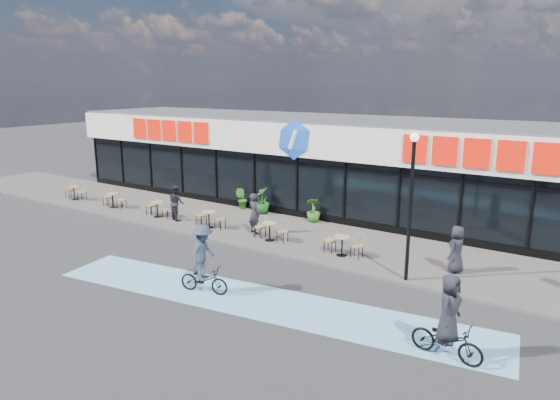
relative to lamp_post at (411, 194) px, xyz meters
name	(u,v)px	position (x,y,z in m)	size (l,w,h in m)	color
ground	(196,261)	(-7.10, -2.30, -2.96)	(120.00, 120.00, 0.00)	#28282B
sidewalk	(267,230)	(-7.10, 2.20, -2.91)	(44.00, 5.00, 0.10)	#544E4A
bike_lane	(260,301)	(-3.10, -3.80, -2.95)	(14.00, 2.20, 0.01)	#6BACCB
building	(327,162)	(-7.10, 7.63, -0.62)	(30.60, 6.57, 4.75)	black
lamp_post	(411,194)	(0.00, 0.00, 0.00)	(0.28, 0.28, 4.76)	black
bistro_set_0	(76,191)	(-19.07, 1.02, -2.40)	(1.54, 0.62, 0.90)	tan
bistro_set_1	(114,198)	(-15.82, 1.02, -2.40)	(1.54, 0.62, 0.90)	tan
bistro_set_2	(159,207)	(-12.56, 1.02, -2.40)	(1.54, 0.62, 0.90)	tan
bistro_set_3	(210,217)	(-9.30, 1.02, -2.40)	(1.54, 0.62, 0.90)	tan
bistro_set_4	(271,229)	(-6.05, 1.02, -2.40)	(1.54, 0.62, 0.90)	tan
bistro_set_5	(343,243)	(-2.79, 1.02, -2.40)	(1.54, 0.62, 0.90)	tan
potted_plant_left	(241,199)	(-10.19, 4.38, -2.34)	(0.57, 0.46, 1.04)	#26651C
potted_plant_mid	(262,200)	(-8.80, 4.22, -2.21)	(0.73, 0.73, 1.30)	#175219
potted_plant_right	(314,210)	(-5.97, 4.32, -2.30)	(0.63, 0.63, 1.12)	#306B1E
patron_left	(254,213)	(-7.17, 1.39, -1.99)	(0.64, 0.42, 1.74)	black
patron_right	(176,202)	(-11.41, 1.08, -2.03)	(0.81, 0.63, 1.66)	black
pedestrian_a	(457,249)	(1.14, 1.60, -2.05)	(0.79, 0.51, 1.62)	black
cyclist_a	(203,263)	(-4.92, -4.23, -1.99)	(1.70, 1.23, 2.18)	black
cyclist_b	(448,327)	(2.38, -3.87, -2.16)	(1.79, 0.85, 2.10)	black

